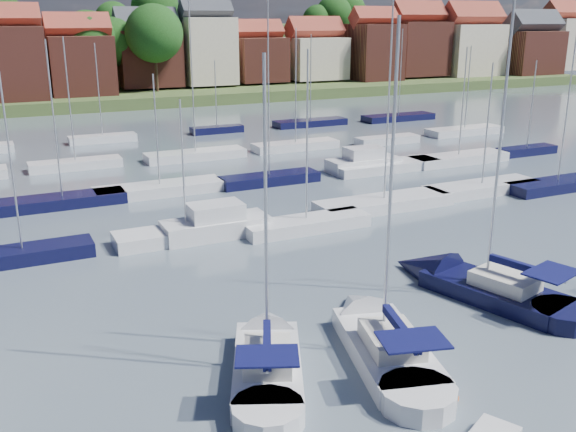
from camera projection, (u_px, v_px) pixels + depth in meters
ground at (200, 167)px, 61.63m from camera, size 260.00×260.00×0.00m
sailboat_left at (267, 356)px, 26.54m from camera, size 6.40×10.23×13.67m
sailboat_centre at (377, 337)px, 28.10m from camera, size 5.70×11.45×15.07m
sailboat_navy at (471, 285)px, 33.60m from camera, size 6.09×11.83×15.85m
buoy_c at (453, 400)px, 24.12m from camera, size 0.42×0.42×0.42m
buoy_e at (497, 285)px, 34.48m from camera, size 0.45×0.45×0.45m
marina_field at (236, 171)px, 58.09m from camera, size 79.62×41.41×15.93m
far_shore_town at (78, 61)px, 141.15m from camera, size 212.46×90.00×22.27m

